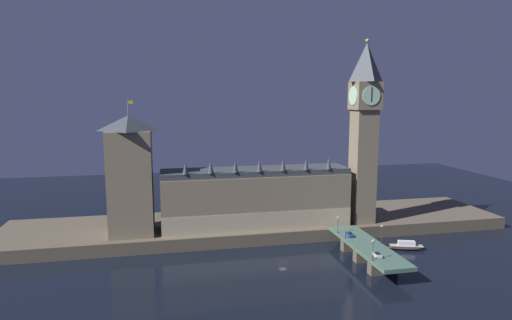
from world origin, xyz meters
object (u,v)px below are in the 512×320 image
(pedestrian_near_rail, at_px, (372,257))
(boat_downstream, at_px, (406,247))
(street_lamp_near, at_px, (373,247))
(street_lamp_far, at_px, (338,223))
(car_northbound_lead, at_px, (350,234))
(victoria_tower, at_px, (131,175))
(street_lamp_mid, at_px, (382,232))
(pedestrian_far_rail, at_px, (345,236))
(clock_tower, at_px, (364,127))
(car_northbound_trail, at_px, (377,255))

(pedestrian_near_rail, height_order, boat_downstream, pedestrian_near_rail)
(street_lamp_near, height_order, street_lamp_far, street_lamp_near)
(pedestrian_near_rail, bearing_deg, car_northbound_lead, 83.87)
(victoria_tower, relative_size, street_lamp_mid, 7.56)
(car_northbound_lead, distance_m, boat_downstream, 23.83)
(street_lamp_mid, relative_size, street_lamp_far, 1.05)
(pedestrian_far_rail, bearing_deg, street_lamp_mid, -37.86)
(clock_tower, xyz_separation_m, boat_downstream, (8.28, -23.63, -45.47))
(victoria_tower, height_order, car_northbound_lead, victoria_tower)
(victoria_tower, height_order, pedestrian_near_rail, victoria_tower)
(car_northbound_lead, bearing_deg, clock_tower, 55.05)
(pedestrian_far_rail, bearing_deg, street_lamp_near, -91.00)
(victoria_tower, distance_m, pedestrian_far_rail, 87.25)
(clock_tower, xyz_separation_m, street_lamp_near, (-17.66, -45.87, -35.99))
(car_northbound_lead, distance_m, car_northbound_trail, 22.34)
(victoria_tower, relative_size, pedestrian_far_rail, 31.92)
(clock_tower, bearing_deg, street_lamp_far, -137.07)
(car_northbound_lead, relative_size, street_lamp_mid, 0.68)
(car_northbound_trail, bearing_deg, car_northbound_lead, 90.00)
(pedestrian_near_rail, height_order, street_lamp_far, street_lamp_far)
(street_lamp_mid, xyz_separation_m, boat_downstream, (14.99, 7.52, -9.40))
(pedestrian_far_rail, relative_size, street_lamp_mid, 0.24)
(car_northbound_trail, relative_size, street_lamp_far, 0.59)
(clock_tower, height_order, street_lamp_near, clock_tower)
(victoria_tower, height_order, street_lamp_mid, victoria_tower)
(car_northbound_lead, bearing_deg, street_lamp_mid, -51.52)
(street_lamp_far, bearing_deg, pedestrian_near_rail, -89.19)
(clock_tower, distance_m, street_lamp_mid, 48.13)
(pedestrian_far_rail, distance_m, street_lamp_near, 23.21)
(street_lamp_near, xyz_separation_m, street_lamp_mid, (10.96, 14.72, -0.08))
(car_northbound_lead, height_order, street_lamp_near, street_lamp_near)
(street_lamp_near, xyz_separation_m, street_lamp_far, (0.00, 29.44, -0.28))
(street_lamp_near, height_order, boat_downstream, street_lamp_near)
(pedestrian_far_rail, bearing_deg, pedestrian_near_rail, -90.00)
(street_lamp_near, distance_m, street_lamp_far, 29.44)
(clock_tower, bearing_deg, boat_downstream, -70.69)
(street_lamp_near, xyz_separation_m, boat_downstream, (25.94, 22.24, -9.48))
(car_northbound_lead, distance_m, pedestrian_near_rail, 23.79)
(victoria_tower, distance_m, street_lamp_mid, 98.89)
(car_northbound_trail, bearing_deg, street_lamp_far, 96.22)
(victoria_tower, xyz_separation_m, street_lamp_near, (79.74, -49.66, -18.18))
(victoria_tower, bearing_deg, car_northbound_trail, -29.72)
(street_lamp_far, bearing_deg, car_northbound_lead, -57.62)
(street_lamp_near, bearing_deg, clock_tower, 68.94)
(car_northbound_lead, height_order, car_northbound_trail, car_northbound_trail)
(clock_tower, bearing_deg, pedestrian_far_rail, -126.95)
(car_northbound_trail, bearing_deg, boat_downstream, 40.68)
(pedestrian_far_rail, distance_m, boat_downstream, 26.22)
(car_northbound_lead, distance_m, street_lamp_mid, 13.41)
(pedestrian_far_rail, bearing_deg, car_northbound_trail, -82.92)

